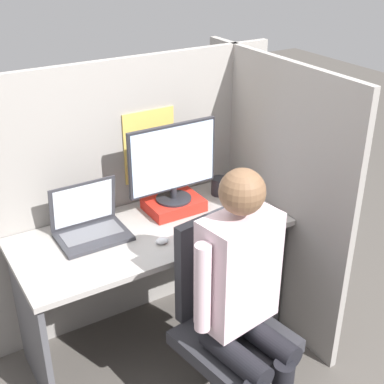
# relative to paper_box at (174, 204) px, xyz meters

# --- Properties ---
(ground_plane) EXTENTS (12.00, 12.00, 0.00)m
(ground_plane) POSITION_rel_paper_box_xyz_m (-0.21, -0.44, -0.78)
(ground_plane) COLOR #514C47
(cubicle_panel_back) EXTENTS (1.93, 0.05, 1.58)m
(cubicle_panel_back) POSITION_rel_paper_box_xyz_m (-0.21, 0.21, 0.01)
(cubicle_panel_back) COLOR gray
(cubicle_panel_back) RESTS_ON ground
(cubicle_panel_right) EXTENTS (0.04, 1.26, 1.58)m
(cubicle_panel_right) POSITION_rel_paper_box_xyz_m (0.53, -0.19, 0.00)
(cubicle_panel_right) COLOR gray
(cubicle_panel_right) RESTS_ON ground
(desk) EXTENTS (1.43, 0.63, 0.75)m
(desk) POSITION_rel_paper_box_xyz_m (-0.21, -0.13, -0.22)
(desk) COLOR #9E9993
(desk) RESTS_ON ground
(paper_box) EXTENTS (0.31, 0.23, 0.06)m
(paper_box) POSITION_rel_paper_box_xyz_m (0.00, 0.00, 0.00)
(paper_box) COLOR red
(paper_box) RESTS_ON desk
(monitor) EXTENTS (0.52, 0.20, 0.44)m
(monitor) POSITION_rel_paper_box_xyz_m (-0.00, 0.00, 0.26)
(monitor) COLOR #232328
(monitor) RESTS_ON paper_box
(laptop) EXTENTS (0.35, 0.26, 0.28)m
(laptop) POSITION_rel_paper_box_xyz_m (-0.50, -0.02, 0.02)
(laptop) COLOR #2D2D33
(laptop) RESTS_ON desk
(mouse) EXTENTS (0.07, 0.05, 0.03)m
(mouse) POSITION_rel_paper_box_xyz_m (-0.22, -0.27, -0.02)
(mouse) COLOR silver
(mouse) RESTS_ON desk
(stapler) EXTENTS (0.04, 0.14, 0.05)m
(stapler) POSITION_rel_paper_box_xyz_m (0.44, -0.05, -0.01)
(stapler) COLOR black
(stapler) RESTS_ON desk
(carrot_toy) EXTENTS (0.04, 0.14, 0.04)m
(carrot_toy) POSITION_rel_paper_box_xyz_m (-0.00, -0.28, -0.01)
(carrot_toy) COLOR orange
(carrot_toy) RESTS_ON desk
(office_chair) EXTENTS (0.54, 0.58, 0.99)m
(office_chair) POSITION_rel_paper_box_xyz_m (-0.09, -0.67, -0.27)
(office_chair) COLOR #2D2D33
(office_chair) RESTS_ON ground
(person) EXTENTS (0.48, 0.50, 1.32)m
(person) POSITION_rel_paper_box_xyz_m (-0.12, -0.83, -0.02)
(person) COLOR black
(person) RESTS_ON ground
(coffee_mug) EXTENTS (0.09, 0.09, 0.10)m
(coffee_mug) POSITION_rel_paper_box_xyz_m (0.32, 0.03, 0.02)
(coffee_mug) COLOR #232328
(coffee_mug) RESTS_ON desk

